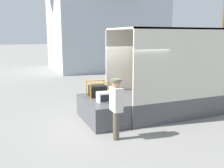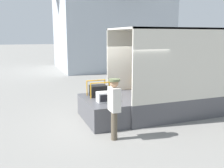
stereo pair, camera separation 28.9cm
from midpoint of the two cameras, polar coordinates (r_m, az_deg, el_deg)
name	(u,v)px [view 2 (the right image)]	position (r m, az deg, el deg)	size (l,w,h in m)	color
ground_plane	(118,118)	(9.00, 2.30, -7.88)	(160.00, 160.00, 0.00)	gray
box_truck	(201,86)	(10.64, 20.49, -0.39)	(6.11, 2.34, 3.17)	#B2B2B7
tailgate_deck	(102,110)	(8.68, -1.37, -5.95)	(1.20, 2.22, 0.76)	#4C4C51
microwave	(105,97)	(8.20, -0.71, -2.98)	(0.49, 0.37, 0.33)	white
portable_generator	(99,90)	(8.98, -2.14, -1.48)	(0.72, 0.54, 0.55)	black
worker_person	(114,103)	(6.92, 1.71, -4.34)	(0.32, 0.44, 1.75)	brown
house_backdrop	(111,16)	(23.01, 0.15, 15.30)	(9.79, 7.36, 9.07)	#A8B2BC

